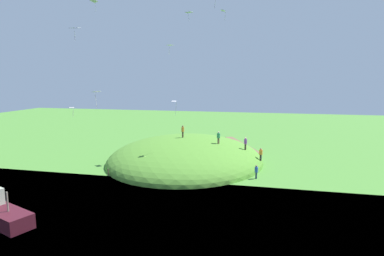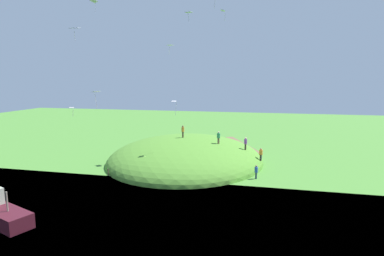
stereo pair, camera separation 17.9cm
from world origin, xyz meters
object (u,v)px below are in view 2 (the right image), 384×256
person_near_shore (183,130)px  person_with_child (261,153)px  person_walking_path (256,170)px  kite_3 (174,103)px  kite_4 (72,108)px  person_on_hilltop (219,136)px  mooring_post (108,172)px  kite_5 (94,1)px  kite_0 (96,93)px  person_watching_kites (246,142)px  kite_7 (170,45)px  kite_1 (189,13)px  kite_6 (75,28)px  kite_8 (223,11)px

person_near_shore → person_with_child: size_ratio=1.00×
person_walking_path → kite_3: bearing=-124.1°
person_near_shore → person_walking_path: person_near_shore is taller
person_with_child → kite_4: 25.31m
person_on_hilltop → mooring_post: size_ratio=1.99×
person_near_shore → person_with_child: (-0.98, -11.45, -2.69)m
person_with_child → kite_5: bearing=-111.1°
kite_4 → kite_0: bearing=-80.3°
person_on_hilltop → person_watching_kites: size_ratio=0.96×
kite_4 → kite_7: bearing=-29.4°
person_watching_kites → kite_1: 19.44m
person_walking_path → kite_6: 26.35m
kite_6 → kite_8: 16.17m
person_watching_kites → kite_7: kite_7 is taller
person_on_hilltop → person_walking_path: 8.08m
kite_4 → kite_7: (13.46, -7.58, 7.98)m
mooring_post → person_near_shore: bearing=-38.4°
person_watching_kites → kite_6: kite_6 is taller
person_on_hilltop → kite_8: bearing=-126.5°
person_watching_kites → mooring_post: bearing=-128.1°
kite_5 → kite_8: (1.39, -14.94, -1.51)m
mooring_post → kite_5: bearing=137.7°
kite_3 → kite_5: 15.21m
person_near_shore → kite_3: kite_3 is taller
person_watching_kites → kite_3: kite_3 is taller
person_with_child → kite_6: kite_6 is taller
kite_0 → kite_7: kite_7 is taller
person_walking_path → kite_3: size_ratio=0.91×
kite_8 → mooring_post: (-0.73, 14.34, -19.20)m
person_walking_path → kite_8: (-2.11, 4.10, 18.55)m
kite_4 → mooring_post: 9.71m
kite_4 → kite_7: kite_7 is taller
kite_7 → kite_8: size_ratio=1.16×
kite_5 → person_with_child: bearing=-65.0°
kite_0 → person_on_hilltop: bearing=-46.2°
person_near_shore → kite_8: bearing=164.1°
person_on_hilltop → kite_3: 8.44m
kite_6 → kite_5: bearing=-2.8°
kite_3 → kite_6: 14.41m
person_near_shore → person_walking_path: bearing=-175.2°
kite_0 → kite_7: size_ratio=1.33×
kite_8 → kite_5: bearing=95.3°
person_on_hilltop → kite_7: (1.35, 7.35, 12.72)m
person_near_shore → kite_0: size_ratio=0.97×
kite_5 → kite_1: bearing=-87.8°
person_near_shore → kite_0: bearing=99.0°
kite_3 → kite_4: size_ratio=1.88×
person_watching_kites → kite_0: bearing=-117.6°
kite_1 → person_on_hilltop: bearing=-16.0°
kite_1 → kite_7: (9.50, 5.01, -2.50)m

